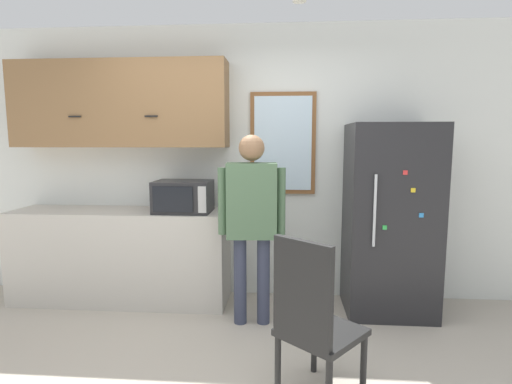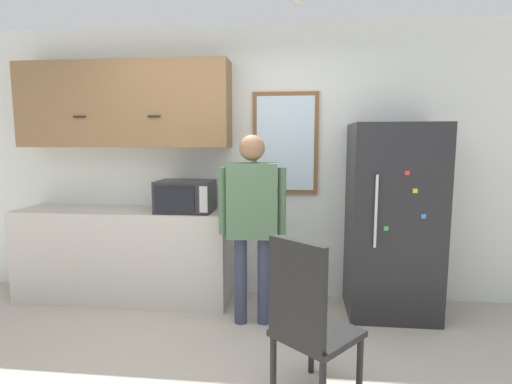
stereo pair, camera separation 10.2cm
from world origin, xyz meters
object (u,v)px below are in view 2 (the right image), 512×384
object	(u,v)px
person	(252,211)
chair	(307,318)
refrigerator	(393,220)
microwave	(186,196)

from	to	relation	value
person	chair	xyz separation A→B (m)	(0.45, -1.04, -0.45)
person	chair	size ratio (longest dim) A/B	1.58
person	refrigerator	bearing A→B (deg)	12.01
microwave	refrigerator	bearing A→B (deg)	-0.25
microwave	refrigerator	xyz separation A→B (m)	(1.92, -0.01, -0.19)
chair	microwave	bearing A→B (deg)	-10.99
microwave	chair	world-z (taller)	microwave
chair	person	bearing A→B (deg)	-26.41
person	chair	bearing A→B (deg)	-70.64
refrigerator	chair	distance (m)	1.63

